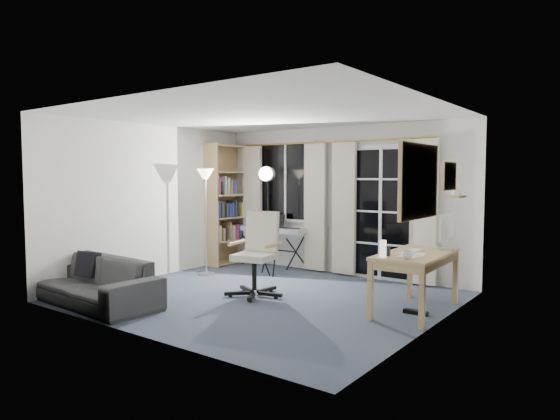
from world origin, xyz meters
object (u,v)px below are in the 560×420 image
object	(u,v)px
mug	(408,254)
sofa	(93,273)
torchiere_lamp	(206,190)
desk	(416,260)
bookshelf	(228,207)
studio_light	(267,186)
office_chair	(259,246)
monitor	(446,228)
keyboard_piano	(273,230)

from	to	relation	value
mug	sofa	world-z (taller)	mug
torchiere_lamp	desk	distance (m)	3.63
torchiere_lamp	sofa	xyz separation A→B (m)	(0.17, -2.16, -0.99)
bookshelf	studio_light	xyz separation A→B (m)	(1.30, -0.50, 0.41)
office_chair	studio_light	bearing A→B (deg)	110.96
mug	sofa	distance (m)	3.83
sofa	bookshelf	bearing A→B (deg)	104.02
office_chair	torchiere_lamp	bearing A→B (deg)	149.37
monitor	bookshelf	bearing A→B (deg)	168.99
monitor	keyboard_piano	bearing A→B (deg)	165.08
mug	torchiere_lamp	bearing A→B (deg)	170.54
sofa	desk	bearing A→B (deg)	34.06
keyboard_piano	desk	size ratio (longest dim) A/B	0.91
torchiere_lamp	desk	bearing A→B (deg)	-1.75
keyboard_piano	desk	world-z (taller)	keyboard_piano
keyboard_piano	studio_light	size ratio (longest dim) A/B	0.68
torchiere_lamp	monitor	xyz separation A→B (m)	(3.75, 0.34, -0.41)
desk	monitor	distance (m)	0.61
keyboard_piano	studio_light	bearing A→B (deg)	-63.33
keyboard_piano	monitor	size ratio (longest dim) A/B	2.40
desk	studio_light	bearing A→B (deg)	165.10
torchiere_lamp	office_chair	bearing A→B (deg)	-18.87
keyboard_piano	mug	xyz separation A→B (m)	(3.12, -1.70, 0.10)
monitor	desk	bearing A→B (deg)	-115.44
desk	sofa	distance (m)	3.96
sofa	mug	bearing A→B (deg)	26.84
keyboard_piano	mug	bearing A→B (deg)	-30.63
studio_light	office_chair	xyz separation A→B (m)	(0.67, -1.04, -0.77)
torchiere_lamp	desk	world-z (taller)	torchiere_lamp
bookshelf	mug	distance (m)	4.43
keyboard_piano	office_chair	world-z (taller)	office_chair
studio_light	monitor	world-z (taller)	studio_light
office_chair	desk	bearing A→B (deg)	-0.44
studio_light	desk	xyz separation A→B (m)	(2.70, -0.63, -0.81)
torchiere_lamp	monitor	bearing A→B (deg)	5.21
monitor	sofa	size ratio (longest dim) A/B	0.25
office_chair	mug	distance (m)	2.14
desk	mug	distance (m)	0.53
studio_light	sofa	distance (m)	2.95
keyboard_piano	sofa	size ratio (longest dim) A/B	0.61
sofa	office_chair	bearing A→B (deg)	53.55
monitor	sofa	distance (m)	4.40
sofa	studio_light	bearing A→B (deg)	78.67
studio_light	mug	distance (m)	3.10
studio_light	mug	world-z (taller)	studio_light
desk	mug	world-z (taller)	mug
mug	sofa	size ratio (longest dim) A/B	0.06
bookshelf	sofa	world-z (taller)	bookshelf
torchiere_lamp	mug	size ratio (longest dim) A/B	14.83
mug	sofa	xyz separation A→B (m)	(-3.48, -1.55, -0.38)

